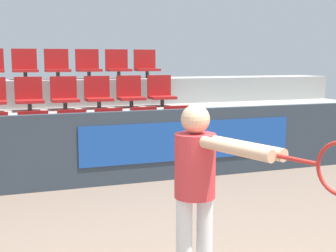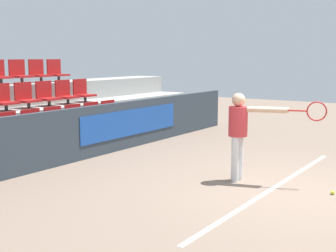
# 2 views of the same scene
# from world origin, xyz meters

# --- Properties ---
(ground_plane) EXTENTS (30.00, 30.00, 0.00)m
(ground_plane) POSITION_xyz_m (0.00, 0.00, 0.00)
(ground_plane) COLOR #7A6656
(court_baseline) EXTENTS (5.86, 0.08, 0.01)m
(court_baseline) POSITION_xyz_m (0.00, 0.26, 0.00)
(court_baseline) COLOR white
(court_baseline) RESTS_ON ground
(barrier_wall) EXTENTS (11.41, 0.14, 1.10)m
(barrier_wall) POSITION_xyz_m (0.03, 4.37, 0.55)
(barrier_wall) COLOR #2D3842
(barrier_wall) RESTS_ON ground
(bleacher_tier_front) EXTENTS (11.01, 0.93, 0.50)m
(bleacher_tier_front) POSITION_xyz_m (0.00, 4.92, 0.25)
(bleacher_tier_front) COLOR #9E9E99
(bleacher_tier_front) RESTS_ON ground
(bleacher_tier_middle) EXTENTS (11.01, 0.93, 0.99)m
(bleacher_tier_middle) POSITION_xyz_m (0.00, 5.84, 0.50)
(bleacher_tier_middle) COLOR #9E9E99
(bleacher_tier_middle) RESTS_ON ground
(bleacher_tier_back) EXTENTS (11.01, 0.93, 1.49)m
(bleacher_tier_back) POSITION_xyz_m (0.00, 6.77, 0.74)
(bleacher_tier_back) COLOR #9E9E99
(bleacher_tier_back) RESTS_ON ground
(stadium_chair_0) EXTENTS (0.46, 0.39, 0.58)m
(stadium_chair_0) POSITION_xyz_m (-1.49, 5.04, 0.75)
(stadium_chair_0) COLOR #333333
(stadium_chair_0) RESTS_ON bleacher_tier_front
(stadium_chair_1) EXTENTS (0.46, 0.39, 0.58)m
(stadium_chair_1) POSITION_xyz_m (-0.89, 5.04, 0.75)
(stadium_chair_1) COLOR #333333
(stadium_chair_1) RESTS_ON bleacher_tier_front
(stadium_chair_2) EXTENTS (0.46, 0.39, 0.58)m
(stadium_chair_2) POSITION_xyz_m (-0.30, 5.04, 0.75)
(stadium_chair_2) COLOR #333333
(stadium_chair_2) RESTS_ON bleacher_tier_front
(stadium_chair_3) EXTENTS (0.46, 0.39, 0.58)m
(stadium_chair_3) POSITION_xyz_m (0.30, 5.04, 0.75)
(stadium_chair_3) COLOR #333333
(stadium_chair_3) RESTS_ON bleacher_tier_front
(stadium_chair_4) EXTENTS (0.46, 0.39, 0.58)m
(stadium_chair_4) POSITION_xyz_m (0.89, 5.04, 0.75)
(stadium_chair_4) COLOR #333333
(stadium_chair_4) RESTS_ON bleacher_tier_front
(stadium_chair_5) EXTENTS (0.46, 0.39, 0.58)m
(stadium_chair_5) POSITION_xyz_m (1.49, 5.04, 0.75)
(stadium_chair_5) COLOR #333333
(stadium_chair_5) RESTS_ON bleacher_tier_front
(stadium_chair_7) EXTENTS (0.46, 0.39, 0.58)m
(stadium_chair_7) POSITION_xyz_m (-0.89, 5.96, 1.24)
(stadium_chair_7) COLOR #333333
(stadium_chair_7) RESTS_ON bleacher_tier_middle
(stadium_chair_8) EXTENTS (0.46, 0.39, 0.58)m
(stadium_chair_8) POSITION_xyz_m (-0.30, 5.96, 1.24)
(stadium_chair_8) COLOR #333333
(stadium_chair_8) RESTS_ON bleacher_tier_middle
(stadium_chair_9) EXTENTS (0.46, 0.39, 0.58)m
(stadium_chair_9) POSITION_xyz_m (0.30, 5.96, 1.24)
(stadium_chair_9) COLOR #333333
(stadium_chair_9) RESTS_ON bleacher_tier_middle
(stadium_chair_10) EXTENTS (0.46, 0.39, 0.58)m
(stadium_chair_10) POSITION_xyz_m (0.89, 5.96, 1.24)
(stadium_chair_10) COLOR #333333
(stadium_chair_10) RESTS_ON bleacher_tier_middle
(stadium_chair_11) EXTENTS (0.46, 0.39, 0.58)m
(stadium_chair_11) POSITION_xyz_m (1.49, 5.96, 1.24)
(stadium_chair_11) COLOR #333333
(stadium_chair_11) RESTS_ON bleacher_tier_middle
(stadium_chair_15) EXTENTS (0.46, 0.39, 0.58)m
(stadium_chair_15) POSITION_xyz_m (0.30, 6.89, 1.74)
(stadium_chair_15) COLOR #333333
(stadium_chair_15) RESTS_ON bleacher_tier_back
(stadium_chair_16) EXTENTS (0.46, 0.39, 0.58)m
(stadium_chair_16) POSITION_xyz_m (0.89, 6.89, 1.74)
(stadium_chair_16) COLOR #333333
(stadium_chair_16) RESTS_ON bleacher_tier_back
(stadium_chair_17) EXTENTS (0.46, 0.39, 0.58)m
(stadium_chair_17) POSITION_xyz_m (1.49, 6.89, 1.74)
(stadium_chair_17) COLOR #333333
(stadium_chair_17) RESTS_ON bleacher_tier_back
(tennis_player) EXTENTS (0.59, 1.53, 1.52)m
(tennis_player) POSITION_xyz_m (0.07, 0.89, 0.94)
(tennis_player) COLOR silver
(tennis_player) RESTS_ON ground
(tennis_ball) EXTENTS (0.07, 0.07, 0.07)m
(tennis_ball) POSITION_xyz_m (0.11, -0.64, 0.03)
(tennis_ball) COLOR #CCDB33
(tennis_ball) RESTS_ON ground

